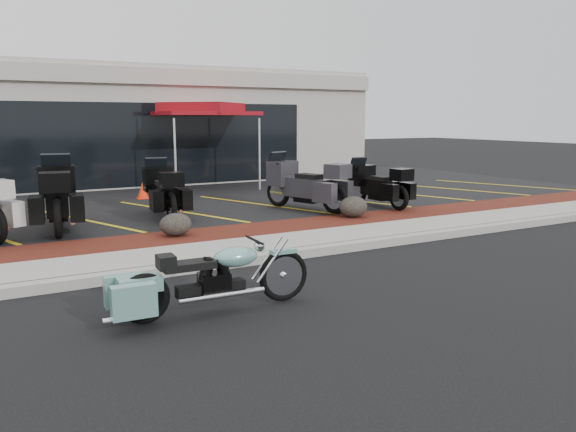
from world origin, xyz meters
TOP-DOWN VIEW (x-y plane):
  - ground at (0.00, 0.00)m, footprint 90.00×90.00m
  - curb at (0.00, 0.90)m, footprint 24.00×0.25m
  - sidewalk at (0.00, 1.60)m, footprint 24.00×1.20m
  - mulch_bed at (0.00, 2.80)m, footprint 24.00×1.20m
  - upper_lot at (0.00, 8.20)m, footprint 26.00×9.60m
  - dealership_building at (0.00, 14.47)m, footprint 18.00×8.16m
  - boulder_mid at (-0.93, 2.87)m, footprint 0.60×0.50m
  - boulder_right at (3.14, 2.94)m, footprint 0.65×0.55m
  - hero_cruiser at (-0.75, -1.02)m, footprint 2.53×0.72m
  - touring_black_front at (-2.63, 5.49)m, footprint 1.26×2.60m
  - touring_black_mid at (-0.44, 5.78)m, footprint 1.04×2.27m
  - touring_grey at (2.40, 5.10)m, footprint 1.69×2.52m
  - touring_black_rear at (4.53, 4.67)m, footprint 0.93×2.10m
  - traffic_cone at (-0.18, 8.17)m, footprint 0.38×0.38m
  - popup_canopy at (2.16, 9.70)m, footprint 3.70×3.70m

SIDE VIEW (x-z plane):
  - ground at x=0.00m, z-range 0.00..0.00m
  - curb at x=0.00m, z-range 0.00..0.15m
  - sidewalk at x=0.00m, z-range 0.00..0.15m
  - upper_lot at x=0.00m, z-range 0.00..0.15m
  - mulch_bed at x=0.00m, z-range 0.00..0.16m
  - boulder_mid at x=-0.93m, z-range 0.16..0.59m
  - traffic_cone at x=-0.18m, z-range 0.15..0.60m
  - boulder_right at x=3.14m, z-range 0.16..0.62m
  - hero_cruiser at x=-0.75m, z-range 0.00..0.88m
  - touring_black_rear at x=4.53m, z-range 0.15..1.34m
  - touring_black_mid at x=-0.44m, z-range 0.15..1.43m
  - touring_grey at x=2.40m, z-range 0.15..1.52m
  - touring_black_front at x=-2.63m, z-range 0.15..1.60m
  - dealership_building at x=0.00m, z-range 0.01..4.01m
  - popup_canopy at x=2.16m, z-range 1.23..3.87m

